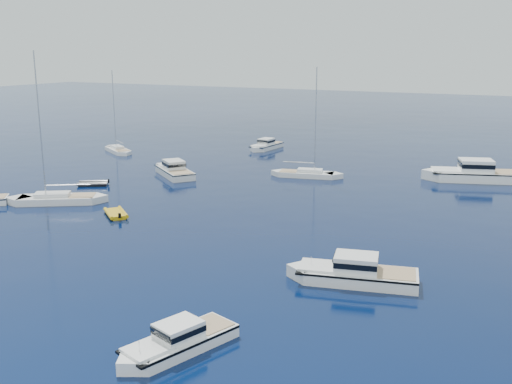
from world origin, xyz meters
The scene contains 11 objects.
ground centered at (0.00, 0.00, 0.00)m, with size 400.00×400.00×0.00m, color #071B4A.
motor_cruiser_near centered at (3.91, -1.63, 0.00)m, with size 2.39×7.81×2.05m, color white, non-canonical shape.
motor_cruiser_centre centered at (9.30, 12.01, 0.00)m, with size 3.00×9.82×2.58m, color silver, non-canonical shape.
motor_cruiser_far_l centered at (-22.65, 36.13, 0.00)m, with size 3.00×9.80×2.57m, color silver, non-canonical shape.
motor_cruiser_distant centered at (12.18, 50.45, 0.00)m, with size 3.97×12.96×3.40m, color white, non-canonical shape.
motor_cruiser_horizon centered at (-21.19, 60.04, 0.00)m, with size 2.58×8.42×2.21m, color white, non-canonical shape.
sailboat_mid_l centered at (-25.47, 18.78, 0.00)m, with size 2.89×11.12×16.35m, color silver, non-canonical shape.
sailboat_centre centered at (-6.98, 43.09, 0.00)m, with size 2.53×9.73×14.30m, color white, non-canonical shape.
sailboat_far_l centered at (-40.64, 46.65, 0.00)m, with size 2.34×9.00×13.23m, color white, non-canonical shape.
tender_yellow centered at (-16.67, 17.76, 0.00)m, with size 2.14×3.95×0.95m, color gold, non-canonical shape.
tender_grey_far centered at (-27.85, 26.87, 0.00)m, with size 2.01×3.67×0.95m, color black, non-canonical shape.
Camera 1 is at (20.94, -25.43, 15.82)m, focal length 41.46 mm.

